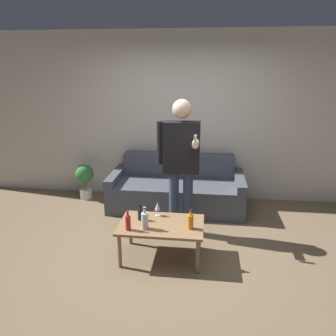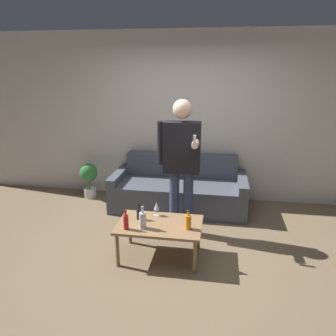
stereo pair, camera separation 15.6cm
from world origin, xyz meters
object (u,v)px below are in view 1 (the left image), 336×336
Objects in this scene: coffee_table at (161,227)px; bottle_orange at (128,222)px; couch at (177,189)px; person_standing_front at (181,158)px.

coffee_table is 4.21× the size of bottle_orange.
coffee_table is (-0.03, -1.50, 0.10)m from couch.
person_standing_front is (0.13, -0.87, 0.76)m from couch.
person_standing_front reaches higher than coffee_table.
couch is 1.16× the size of person_standing_front.
person_standing_front is (0.16, 0.64, 0.66)m from coffee_table.
couch reaches higher than coffee_table.
bottle_orange reaches higher than coffee_table.
bottle_orange is (-0.37, -1.69, 0.24)m from couch.
bottle_orange is at bearing -151.23° from coffee_table.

